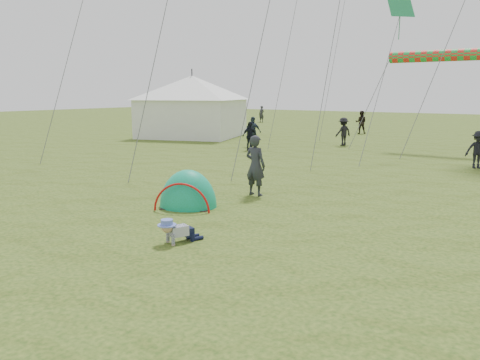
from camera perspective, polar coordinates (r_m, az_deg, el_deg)
The scene contains 13 objects.
ground at distance 10.72m, azimuth -12.61°, elevation -7.13°, with size 140.00×140.00×0.00m, color #1F3E11.
crawling_toddler at distance 10.29m, azimuth -7.81°, elevation -6.08°, with size 0.52×0.74×0.57m, color black, non-canonical shape.
popup_tent at distance 13.52m, azimuth -6.32°, elevation -3.22°, with size 1.65×1.36×2.14m, color #0E8E3F.
standing_adult at distance 14.71m, azimuth 1.89°, elevation 1.78°, with size 0.70×0.46×1.92m, color #2A2B32.
event_marquee at distance 34.81m, azimuth -5.82°, elevation 9.19°, with size 6.87×6.87×4.72m, color white, non-canonical shape.
crowd_person_1 at distance 38.26m, azimuth 14.53°, elevation 6.83°, with size 0.87×0.68×1.78m, color black.
crowd_person_2 at distance 26.33m, azimuth 1.19°, elevation 5.39°, with size 0.94×0.39×1.61m, color black.
crowd_person_3 at distance 22.48m, azimuth 27.01°, elevation 3.31°, with size 1.04×0.60×1.61m, color black.
crowd_person_6 at distance 51.09m, azimuth 2.64°, elevation 8.03°, with size 0.64×0.42×1.76m, color #2B2C31.
crowd_person_8 at distance 28.04m, azimuth 1.59°, elevation 5.90°, with size 1.05×0.44×1.80m, color #2A3847.
crowd_person_9 at distance 29.38m, azimuth 12.47°, elevation 5.78°, with size 1.10×0.63×1.71m, color black.
rainbow_tube_kite at distance 28.24m, azimuth 23.79°, elevation 13.73°, with size 0.64×0.64×5.91m, color red.
diamond_kite_3 at distance 26.16m, azimuth 18.99°, elevation 19.42°, with size 1.29×1.29×0.00m, color #1A8548.
Camera 1 is at (7.46, -6.98, 3.23)m, focal length 35.00 mm.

